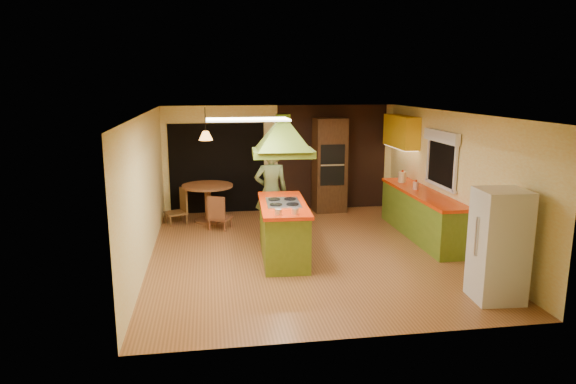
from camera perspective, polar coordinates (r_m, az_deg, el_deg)
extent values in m
plane|color=#9C5F33|center=(9.38, 1.95, -6.69)|extent=(6.50, 6.50, 0.00)
plane|color=#FFF4B6|center=(12.22, -0.84, 3.75)|extent=(5.50, 0.00, 5.50)
plane|color=#FFF4B6|center=(5.98, 7.82, -5.16)|extent=(5.50, 0.00, 5.50)
plane|color=#FFF4B6|center=(8.96, -15.54, 0.28)|extent=(0.00, 6.50, 6.50)
plane|color=#FFF4B6|center=(9.93, 17.79, 1.26)|extent=(0.00, 6.50, 6.50)
plane|color=silver|center=(8.90, 2.06, 8.75)|extent=(6.50, 6.50, 0.00)
cube|color=#381E14|center=(12.43, 4.90, 3.85)|extent=(2.64, 0.03, 2.50)
cube|color=black|center=(12.11, -7.88, 2.61)|extent=(2.20, 0.03, 2.10)
cube|color=olive|center=(10.51, 14.59, -2.56)|extent=(0.58, 3.00, 0.86)
cube|color=#E53807|center=(10.41, 14.73, -0.11)|extent=(0.62, 3.05, 0.06)
cube|color=yellow|center=(11.76, 12.46, 6.59)|extent=(0.34, 1.40, 0.70)
cube|color=black|center=(10.23, 16.76, 3.32)|extent=(0.03, 1.16, 0.96)
cube|color=white|center=(10.15, 16.66, 5.94)|extent=(0.10, 1.35, 0.22)
cube|color=white|center=(7.56, -4.51, 8.03)|extent=(1.20, 0.60, 0.03)
cube|color=olive|center=(8.97, -0.54, -4.47)|extent=(0.83, 1.92, 0.92)
cube|color=red|center=(8.85, -0.54, -1.43)|extent=(0.90, 2.01, 0.06)
cube|color=silver|center=(8.84, -0.54, -1.19)|extent=(0.61, 0.86, 0.02)
cube|color=#506719|center=(8.68, -0.55, 4.37)|extent=(1.06, 0.78, 0.12)
pyramid|color=#506719|center=(8.63, -0.56, 7.70)|extent=(1.06, 0.78, 0.45)
cube|color=#506719|center=(8.62, -0.56, 8.19)|extent=(0.22, 0.22, 0.14)
imported|color=#525F32|center=(10.14, -1.90, 0.05)|extent=(0.67, 0.45, 1.81)
cube|color=silver|center=(7.74, 22.38, -5.53)|extent=(0.69, 0.66, 1.59)
cube|color=#4C2E18|center=(12.15, 4.63, 2.99)|extent=(0.76, 0.62, 2.21)
cube|color=black|center=(11.82, 4.99, 4.20)|extent=(0.57, 0.05, 0.45)
cube|color=black|center=(11.90, 4.95, 1.81)|extent=(0.57, 0.05, 0.45)
cylinder|color=brown|center=(11.36, -8.94, 0.68)|extent=(1.11, 1.11, 0.05)
cylinder|color=brown|center=(11.44, -8.88, -1.23)|extent=(0.14, 0.14, 0.78)
cylinder|color=brown|center=(11.53, -8.82, -3.11)|extent=(0.62, 0.62, 0.05)
cone|color=#FF9E3F|center=(11.20, -9.13, 6.20)|extent=(0.34, 0.34, 0.19)
cylinder|color=#F8F1C8|center=(11.23, 12.60, 1.61)|extent=(0.19, 0.19, 0.23)
cylinder|color=beige|center=(11.29, 12.49, 1.59)|extent=(0.18, 0.18, 0.19)
cylinder|color=beige|center=(10.58, 14.01, 0.70)|extent=(0.14, 0.14, 0.15)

